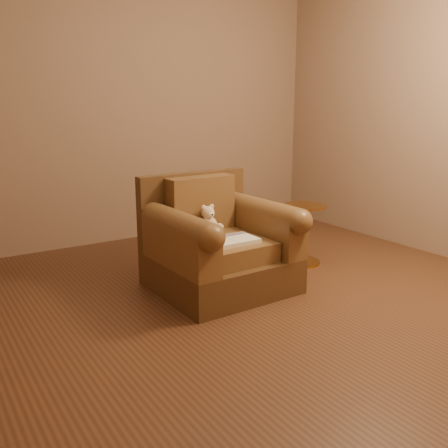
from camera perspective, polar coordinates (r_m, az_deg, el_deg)
floor at (r=3.61m, az=3.87°, el=-8.44°), size 4.00×4.00×0.00m
room at (r=3.36m, az=4.37°, el=19.76°), size 4.02×4.02×2.71m
armchair at (r=3.71m, az=-0.74°, el=-2.53°), size 0.95×0.90×0.83m
teddy_bear at (r=3.72m, az=-1.67°, el=0.10°), size 0.17×0.19×0.23m
guidebook at (r=3.51m, az=0.61°, el=-1.95°), size 0.40×0.24×0.03m
side_table at (r=4.31m, az=9.12°, el=-0.94°), size 0.37×0.37×0.52m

